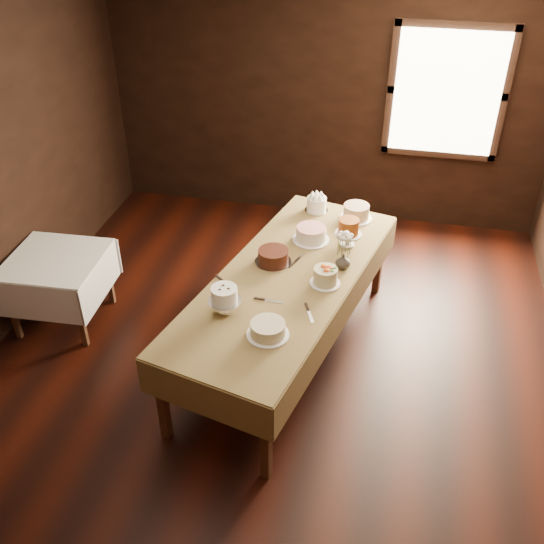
# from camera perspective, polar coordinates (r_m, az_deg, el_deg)

# --- Properties ---
(floor) EXTENTS (5.00, 6.00, 0.01)m
(floor) POSITION_cam_1_polar(r_m,az_deg,el_deg) (5.36, -0.46, -9.59)
(floor) COLOR black
(floor) RESTS_ON ground
(ceiling) EXTENTS (5.00, 6.00, 0.01)m
(ceiling) POSITION_cam_1_polar(r_m,az_deg,el_deg) (3.96, -0.66, 20.89)
(ceiling) COLOR beige
(ceiling) RESTS_ON wall_back
(wall_back) EXTENTS (5.00, 0.02, 2.80)m
(wall_back) POSITION_cam_1_polar(r_m,az_deg,el_deg) (7.20, 4.96, 15.49)
(wall_back) COLOR black
(wall_back) RESTS_ON ground
(window) EXTENTS (1.10, 0.05, 1.30)m
(window) POSITION_cam_1_polar(r_m,az_deg,el_deg) (7.04, 15.90, 15.63)
(window) COLOR #FFEABF
(window) RESTS_ON wall_back
(display_table) EXTENTS (1.66, 2.87, 0.84)m
(display_table) POSITION_cam_1_polar(r_m,az_deg,el_deg) (5.10, 1.39, -0.99)
(display_table) COLOR #3F2111
(display_table) RESTS_ON ground
(side_table) EXTENTS (0.87, 0.87, 0.70)m
(side_table) POSITION_cam_1_polar(r_m,az_deg,el_deg) (5.92, -19.40, 0.56)
(side_table) COLOR #3F2111
(side_table) RESTS_ON ground
(cake_meringue) EXTENTS (0.25, 0.25, 0.14)m
(cake_meringue) POSITION_cam_1_polar(r_m,az_deg,el_deg) (5.99, 4.16, 6.25)
(cake_meringue) COLOR silver
(cake_meringue) RESTS_ON display_table
(cake_speckled) EXTENTS (0.31, 0.31, 0.14)m
(cake_speckled) POSITION_cam_1_polar(r_m,az_deg,el_deg) (5.89, 7.81, 5.50)
(cake_speckled) COLOR white
(cake_speckled) RESTS_ON display_table
(cake_lattice) EXTENTS (0.38, 0.38, 0.12)m
(cake_lattice) POSITION_cam_1_polar(r_m,az_deg,el_deg) (5.51, 3.64, 3.48)
(cake_lattice) COLOR white
(cake_lattice) RESTS_ON display_table
(cake_caramel) EXTENTS (0.24, 0.24, 0.27)m
(cake_caramel) POSITION_cam_1_polar(r_m,az_deg,el_deg) (5.44, 7.07, 3.51)
(cake_caramel) COLOR white
(cake_caramel) RESTS_ON display_table
(cake_chocolate) EXTENTS (0.31, 0.31, 0.12)m
(cake_chocolate) POSITION_cam_1_polar(r_m,az_deg,el_deg) (5.20, 0.12, 1.42)
(cake_chocolate) COLOR silver
(cake_chocolate) RESTS_ON display_table
(cake_flowers) EXTENTS (0.25, 0.25, 0.15)m
(cake_flowers) POSITION_cam_1_polar(r_m,az_deg,el_deg) (4.95, 4.97, -0.44)
(cake_flowers) COLOR white
(cake_flowers) RESTS_ON display_table
(cake_swirl) EXTENTS (0.26, 0.26, 0.23)m
(cake_swirl) POSITION_cam_1_polar(r_m,az_deg,el_deg) (4.63, -4.42, -2.69)
(cake_swirl) COLOR silver
(cake_swirl) RESTS_ON display_table
(cake_cream) EXTENTS (0.36, 0.36, 0.11)m
(cake_cream) POSITION_cam_1_polar(r_m,az_deg,el_deg) (4.44, -0.39, -5.38)
(cake_cream) COLOR white
(cake_cream) RESTS_ON display_table
(cake_server_a) EXTENTS (0.24, 0.03, 0.01)m
(cake_server_a) POSITION_cam_1_polar(r_m,az_deg,el_deg) (4.78, 0.22, -2.74)
(cake_server_a) COLOR silver
(cake_server_a) RESTS_ON display_table
(cake_server_b) EXTENTS (0.11, 0.23, 0.01)m
(cake_server_b) POSITION_cam_1_polar(r_m,az_deg,el_deg) (4.64, 3.58, -4.14)
(cake_server_b) COLOR silver
(cake_server_b) RESTS_ON display_table
(cake_server_c) EXTENTS (0.10, 0.23, 0.01)m
(cake_server_c) POSITION_cam_1_polar(r_m,az_deg,el_deg) (5.28, 2.52, 1.29)
(cake_server_c) COLOR silver
(cake_server_c) RESTS_ON display_table
(cake_server_d) EXTENTS (0.19, 0.19, 0.01)m
(cake_server_d) POSITION_cam_1_polar(r_m,az_deg,el_deg) (5.20, 6.09, 0.52)
(cake_server_d) COLOR silver
(cake_server_d) RESTS_ON display_table
(cake_server_e) EXTENTS (0.20, 0.17, 0.01)m
(cake_server_e) POSITION_cam_1_polar(r_m,az_deg,el_deg) (4.97, -4.16, -1.16)
(cake_server_e) COLOR silver
(cake_server_e) RESTS_ON display_table
(flower_vase) EXTENTS (0.17, 0.17, 0.13)m
(flower_vase) POSITION_cam_1_polar(r_m,az_deg,el_deg) (5.16, 6.60, 0.99)
(flower_vase) COLOR #2D2823
(flower_vase) RESTS_ON display_table
(flower_bouquet) EXTENTS (0.14, 0.14, 0.20)m
(flower_bouquet) POSITION_cam_1_polar(r_m,az_deg,el_deg) (5.06, 6.73, 2.74)
(flower_bouquet) COLOR white
(flower_bouquet) RESTS_ON flower_vase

